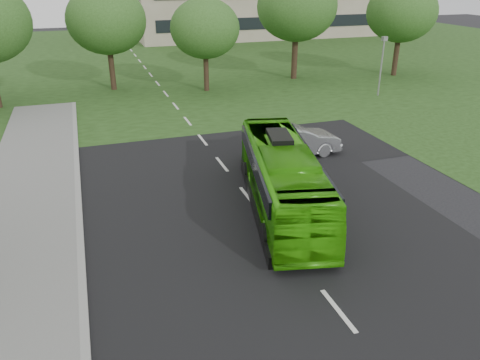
{
  "coord_description": "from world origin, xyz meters",
  "views": [
    {
      "loc": [
        -6.24,
        -11.47,
        9.14
      ],
      "look_at": [
        -0.88,
        4.47,
        1.6
      ],
      "focal_mm": 35.0,
      "sensor_mm": 36.0,
      "label": 1
    }
  ],
  "objects_px": {
    "tree_park_c": "(205,29)",
    "tree_park_d": "(297,7)",
    "sedan": "(293,141)",
    "tree_park_b": "(106,20)",
    "bus": "(282,178)",
    "tree_park_e": "(402,12)",
    "camera_pole": "(382,58)"
  },
  "relations": [
    {
      "from": "tree_park_d",
      "to": "tree_park_e",
      "type": "distance_m",
      "value": 9.86
    },
    {
      "from": "tree_park_c",
      "to": "sedan",
      "type": "bearing_deg",
      "value": -88.02
    },
    {
      "from": "tree_park_b",
      "to": "tree_park_d",
      "type": "distance_m",
      "value": 16.21
    },
    {
      "from": "bus",
      "to": "tree_park_e",
      "type": "bearing_deg",
      "value": 58.81
    },
    {
      "from": "sedan",
      "to": "tree_park_b",
      "type": "bearing_deg",
      "value": 20.08
    },
    {
      "from": "tree_park_d",
      "to": "bus",
      "type": "distance_m",
      "value": 26.56
    },
    {
      "from": "tree_park_b",
      "to": "tree_park_d",
      "type": "bearing_deg",
      "value": -2.9
    },
    {
      "from": "camera_pole",
      "to": "tree_park_c",
      "type": "bearing_deg",
      "value": 132.81
    },
    {
      "from": "tree_park_b",
      "to": "bus",
      "type": "xyz_separation_m",
      "value": [
        4.84,
        -24.33,
        -4.17
      ]
    },
    {
      "from": "tree_park_b",
      "to": "tree_park_c",
      "type": "height_order",
      "value": "tree_park_b"
    },
    {
      "from": "tree_park_d",
      "to": "sedan",
      "type": "relative_size",
      "value": 1.83
    },
    {
      "from": "tree_park_d",
      "to": "camera_pole",
      "type": "relative_size",
      "value": 2.03
    },
    {
      "from": "tree_park_c",
      "to": "camera_pole",
      "type": "relative_size",
      "value": 1.6
    },
    {
      "from": "tree_park_b",
      "to": "camera_pole",
      "type": "relative_size",
      "value": 1.8
    },
    {
      "from": "tree_park_b",
      "to": "tree_park_e",
      "type": "bearing_deg",
      "value": -5.51
    },
    {
      "from": "tree_park_c",
      "to": "tree_park_d",
      "type": "height_order",
      "value": "tree_park_d"
    },
    {
      "from": "bus",
      "to": "tree_park_b",
      "type": "bearing_deg",
      "value": 113.98
    },
    {
      "from": "tree_park_c",
      "to": "tree_park_d",
      "type": "relative_size",
      "value": 0.79
    },
    {
      "from": "bus",
      "to": "sedan",
      "type": "height_order",
      "value": "bus"
    },
    {
      "from": "tree_park_d",
      "to": "bus",
      "type": "height_order",
      "value": "tree_park_d"
    },
    {
      "from": "bus",
      "to": "camera_pole",
      "type": "height_order",
      "value": "camera_pole"
    },
    {
      "from": "tree_park_d",
      "to": "tree_park_e",
      "type": "height_order",
      "value": "tree_park_d"
    },
    {
      "from": "tree_park_b",
      "to": "camera_pole",
      "type": "distance_m",
      "value": 21.91
    },
    {
      "from": "tree_park_d",
      "to": "camera_pole",
      "type": "bearing_deg",
      "value": -65.59
    },
    {
      "from": "bus",
      "to": "camera_pole",
      "type": "xyz_separation_m",
      "value": [
        15.0,
        15.42,
        1.57
      ]
    },
    {
      "from": "tree_park_e",
      "to": "bus",
      "type": "height_order",
      "value": "tree_park_e"
    },
    {
      "from": "tree_park_c",
      "to": "sedan",
      "type": "height_order",
      "value": "tree_park_c"
    },
    {
      "from": "tree_park_c",
      "to": "bus",
      "type": "height_order",
      "value": "tree_park_c"
    },
    {
      "from": "bus",
      "to": "camera_pole",
      "type": "bearing_deg",
      "value": 58.51
    },
    {
      "from": "tree_park_d",
      "to": "sedan",
      "type": "bearing_deg",
      "value": -114.7
    },
    {
      "from": "tree_park_b",
      "to": "tree_park_c",
      "type": "relative_size",
      "value": 1.13
    },
    {
      "from": "tree_park_d",
      "to": "tree_park_e",
      "type": "xyz_separation_m",
      "value": [
        9.7,
        -1.68,
        -0.57
      ]
    }
  ]
}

